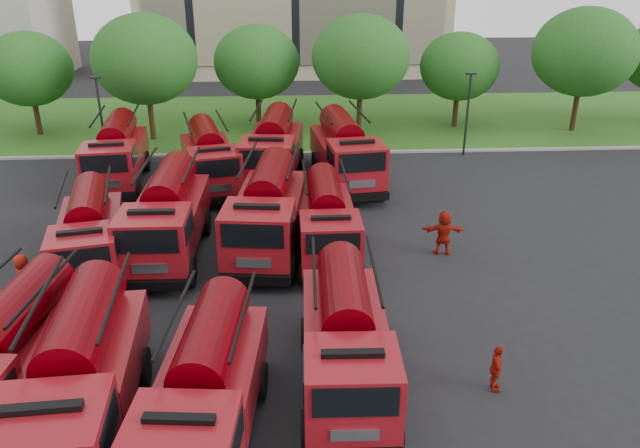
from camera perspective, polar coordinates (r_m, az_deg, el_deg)
The scene contains 27 objects.
ground at distance 23.12m, azimuth -5.14°, elevation -7.42°, with size 140.00×140.00×0.00m, color black.
lawn at distance 47.25m, azimuth -4.26°, elevation 9.42°, with size 70.00×16.00×0.12m, color #275516.
curb at distance 39.47m, azimuth -4.42°, elevation 6.43°, with size 70.00×0.30×0.14m, color gray.
tree_1 at distance 46.55m, azimuth -25.12°, elevation 12.71°, with size 5.71×5.71×6.98m.
tree_2 at distance 42.68m, azimuth -15.72°, elevation 14.29°, with size 6.72×6.72×8.22m.
tree_3 at distance 44.35m, azimuth -5.82°, elevation 14.51°, with size 5.88×5.88×7.19m.
tree_4 at distance 43.03m, azimuth 3.75°, elevation 15.00°, with size 6.55×6.55×8.01m.
tree_5 at distance 45.48m, azimuth 12.63°, elevation 13.88°, with size 5.46×5.46×6.68m.
tree_6 at distance 46.70m, azimuth 23.05°, elevation 14.27°, with size 6.89×6.89×8.42m.
lamp_post_0 at distance 39.57m, azimuth -19.41°, elevation 9.44°, with size 0.60×0.25×5.11m.
lamp_post_1 at distance 39.57m, azimuth 13.35°, elevation 10.16°, with size 0.60×0.25×5.11m.
fire_truck_0 at distance 19.66m, azimuth -26.79°, elevation -10.86°, with size 3.23×7.40×3.27m.
fire_truck_1 at distance 17.80m, azimuth -21.24°, elevation -13.17°, with size 3.25×7.88×3.51m.
fire_truck_2 at distance 16.82m, azimuth -10.42°, elevation -14.75°, with size 3.11×7.28×3.22m.
fire_truck_3 at distance 18.44m, azimuth 2.37°, elevation -10.38°, with size 2.77×7.17×3.23m.
fire_truck_4 at distance 26.31m, azimuth -20.36°, elevation -0.89°, with size 3.75×7.31×3.17m.
fire_truck_5 at distance 26.68m, azimuth -13.79°, elevation 0.73°, with size 2.93×7.77×3.52m.
fire_truck_6 at distance 26.41m, azimuth -4.82°, elevation 1.19°, with size 3.60×8.10×3.57m.
fire_truck_7 at distance 25.98m, azimuth 0.61°, elevation 0.31°, with size 2.55×6.82×3.09m.
fire_truck_8 at distance 35.76m, azimuth -18.09°, elevation 6.18°, with size 3.33×7.77×3.44m.
fire_truck_9 at distance 33.96m, azimuth -10.06°, elevation 5.97°, with size 4.07×7.62×3.30m.
fire_truck_10 at distance 34.58m, azimuth -4.31°, elevation 6.89°, with size 3.56×8.18×3.62m.
fire_truck_11 at distance 34.07m, azimuth 2.35°, elevation 6.65°, with size 3.66×8.17×3.59m.
firefighter_2 at distance 19.85m, azimuth 15.56°, elevation -14.37°, with size 0.89×0.51×1.52m, color #9B170B.
firefighter_3 at distance 20.11m, azimuth 1.66°, elevation -12.75°, with size 1.24×0.64×1.91m, color black.
firefighter_4 at distance 25.65m, azimuth -25.04°, elevation -6.41°, with size 0.94×0.61×1.92m, color #9B170B.
firefighter_5 at distance 27.20m, azimuth 11.07°, elevation -2.66°, with size 1.83×0.79×1.97m, color #9B170B.
Camera 1 is at (0.99, -19.68, 12.10)m, focal length 35.00 mm.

